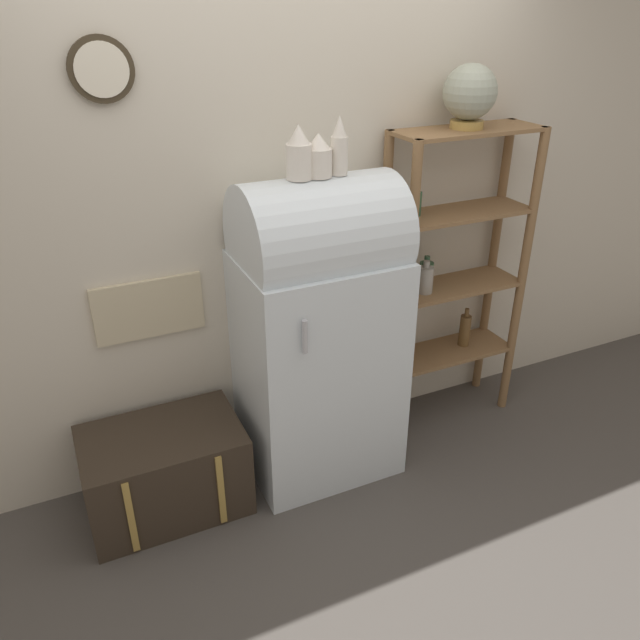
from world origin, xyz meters
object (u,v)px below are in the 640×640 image
at_px(refrigerator, 319,331).
at_px(vase_center, 319,157).
at_px(suitcase_trunk, 165,470).
at_px(vase_left, 299,154).
at_px(globe, 470,94).
at_px(vase_right, 339,148).

bearing_deg(refrigerator, vase_center, -9.58).
bearing_deg(vase_center, suitcase_trunk, 179.73).
distance_m(refrigerator, vase_left, 0.87).
xyz_separation_m(vase_left, vase_center, (0.10, 0.00, -0.02)).
bearing_deg(suitcase_trunk, refrigerator, -0.21).
xyz_separation_m(suitcase_trunk, globe, (1.67, 0.11, 1.62)).
bearing_deg(globe, vase_right, -170.96).
bearing_deg(suitcase_trunk, vase_left, -0.37).
bearing_deg(refrigerator, vase_right, -2.46).
relative_size(refrigerator, vase_center, 8.40).
relative_size(vase_center, vase_right, 0.74).
bearing_deg(refrigerator, globe, 7.75).
bearing_deg(globe, suitcase_trunk, -176.12).
height_order(suitcase_trunk, vase_right, vase_right).
xyz_separation_m(globe, vase_center, (-0.85, -0.12, -0.19)).
relative_size(refrigerator, globe, 5.19).
height_order(refrigerator, globe, globe).
distance_m(refrigerator, suitcase_trunk, 1.00).
height_order(suitcase_trunk, globe, globe).
relative_size(globe, vase_center, 1.62).
bearing_deg(vase_left, vase_right, -0.75).
bearing_deg(vase_center, vase_left, -179.47).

